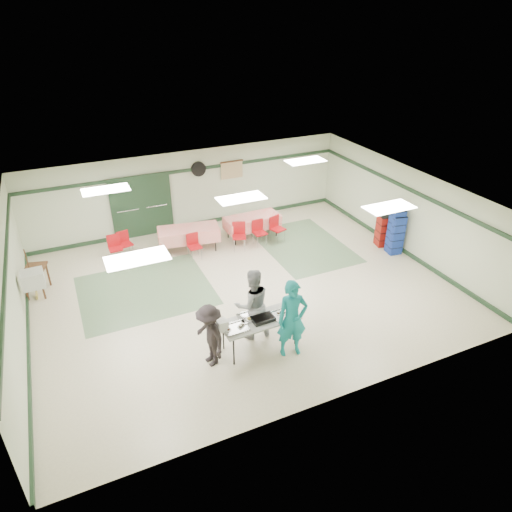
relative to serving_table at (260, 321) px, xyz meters
name	(u,v)px	position (x,y,z in m)	size (l,w,h in m)	color
floor	(243,288)	(0.60, 2.42, -0.71)	(11.00, 11.00, 0.00)	beige
ceiling	(241,197)	(0.60, 2.42, 1.99)	(11.00, 11.00, 0.00)	silver
wall_back	(191,189)	(0.60, 6.92, 0.64)	(11.00, 11.00, 0.00)	beige
wall_front	(336,348)	(0.60, -2.08, 0.64)	(11.00, 11.00, 0.00)	beige
wall_left	(12,293)	(-4.90, 2.42, 0.64)	(9.00, 9.00, 0.00)	beige
wall_right	(406,211)	(6.10, 2.42, 0.64)	(9.00, 9.00, 0.00)	beige
trim_back	(190,170)	(0.60, 6.89, 1.34)	(11.00, 0.06, 0.10)	#1E3823
baseboard_back	(194,224)	(0.60, 6.89, -0.65)	(11.00, 0.06, 0.12)	#1E3823
trim_left	(5,266)	(-4.87, 2.42, 1.34)	(9.00, 0.06, 0.10)	#1E3823
baseboard_left	(28,339)	(-4.87, 2.42, -0.65)	(9.00, 0.06, 0.12)	#1E3823
trim_right	(409,189)	(6.07, 2.42, 1.34)	(9.00, 0.06, 0.10)	#1E3823
baseboard_right	(399,248)	(6.07, 2.42, -0.65)	(9.00, 0.06, 0.12)	#1E3823
green_patch_a	(145,290)	(-1.90, 3.42, -0.71)	(3.50, 3.00, 0.01)	#5E7B5A
green_patch_b	(303,246)	(3.40, 3.92, -0.71)	(2.50, 3.50, 0.01)	#5E7B5A
double_door_left	(128,209)	(-1.60, 6.86, 0.34)	(0.90, 0.06, 2.10)	gray
double_door_right	(156,204)	(-0.65, 6.86, 0.34)	(0.90, 0.06, 2.10)	gray
door_frame	(142,207)	(-1.13, 6.84, 0.34)	(2.00, 0.03, 2.15)	#1E3823
wall_fan	(199,169)	(0.90, 6.86, 1.34)	(0.50, 0.50, 0.10)	black
scroll_banner	(232,170)	(2.10, 6.86, 1.14)	(0.80, 0.02, 0.60)	tan
serving_table	(260,321)	(0.00, 0.00, 0.00)	(1.82, 0.79, 0.76)	#A6A6A1
sheet_tray_right	(286,315)	(0.61, -0.09, 0.06)	(0.61, 0.46, 0.02)	silver
sheet_tray_mid	(251,317)	(-0.15, 0.16, 0.06)	(0.55, 0.42, 0.02)	silver
sheet_tray_left	(236,328)	(-0.61, -0.09, 0.06)	(0.54, 0.41, 0.02)	silver
baking_pan	(263,319)	(0.06, -0.05, 0.09)	(0.51, 0.32, 0.08)	black
foam_box_stack	(222,325)	(-0.89, 0.00, 0.17)	(0.22, 0.20, 0.25)	white
volunteer_teal	(292,319)	(0.56, -0.48, 0.22)	(0.68, 0.45, 1.86)	teal
volunteer_grey	(252,304)	(0.02, 0.45, 0.17)	(0.86, 0.67, 1.77)	gray
volunteer_dark	(210,336)	(-1.20, -0.05, 0.04)	(0.97, 0.56, 1.50)	black
dining_table_a	(252,221)	(2.14, 5.21, -0.15)	(1.85, 0.87, 0.77)	red
dining_table_b	(189,234)	(-0.06, 5.21, -0.15)	(2.00, 1.14, 0.77)	red
chair_a	(259,230)	(2.11, 4.64, -0.20)	(0.41, 0.41, 0.85)	#B1110E
chair_b	(239,233)	(1.42, 4.64, -0.16)	(0.54, 0.54, 0.90)	#B1110E
chair_c	(276,226)	(2.75, 4.64, -0.18)	(0.51, 0.51, 0.87)	#B1110E
chair_d	(194,243)	(-0.09, 4.63, -0.22)	(0.40, 0.40, 0.81)	#B1110E
chair_loose_a	(124,241)	(-1.99, 5.68, -0.22)	(0.45, 0.45, 0.80)	#B1110E
chair_loose_b	(115,245)	(-2.32, 5.49, -0.20)	(0.40, 0.40, 0.84)	#B1110E
crate_stack_blue_a	(395,231)	(5.75, 2.38, 0.02)	(0.38, 0.38, 1.47)	navy
crate_stack_red	(383,231)	(5.75, 2.91, -0.19)	(0.40, 0.40, 1.05)	#9D120F
crate_stack_blue_b	(396,234)	(5.75, 2.34, -0.07)	(0.40, 0.40, 1.30)	navy
printer_table	(35,273)	(-4.55, 4.52, -0.08)	(0.72, 0.93, 0.74)	brown
office_printer	(33,279)	(-4.55, 3.60, 0.24)	(0.53, 0.46, 0.42)	silver
broom	(30,272)	(-4.63, 4.35, 0.05)	(0.03, 0.03, 1.47)	brown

